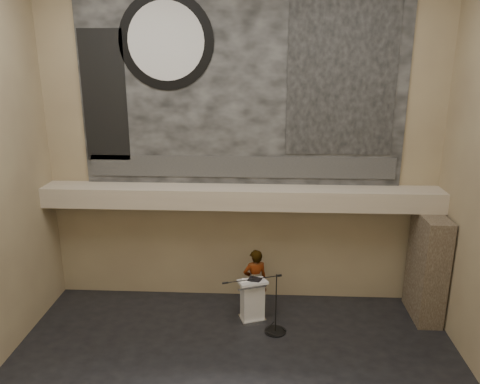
{
  "coord_description": "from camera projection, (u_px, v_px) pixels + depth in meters",
  "views": [
    {
      "loc": [
        0.55,
        -7.63,
        6.44
      ],
      "look_at": [
        0.0,
        3.2,
        3.2
      ],
      "focal_mm": 35.0,
      "sensor_mm": 36.0,
      "label": 1
    }
  ],
  "objects": [
    {
      "name": "banner_brick_print",
      "position": [
        104.0,
        96.0,
        11.55
      ],
      "size": [
        1.1,
        0.02,
        3.2
      ],
      "primitive_type": "cube",
      "color": "black",
      "rests_on": "banner"
    },
    {
      "name": "binder",
      "position": [
        255.0,
        280.0,
        11.42
      ],
      "size": [
        0.37,
        0.33,
        0.04
      ],
      "primitive_type": "cube",
      "rotation": [
        0.0,
        0.0,
        -0.34
      ],
      "color": "black",
      "rests_on": "lectern"
    },
    {
      "name": "banner_clock_rim",
      "position": [
        166.0,
        41.0,
        11.1
      ],
      "size": [
        2.3,
        0.02,
        2.3
      ],
      "primitive_type": "cylinder",
      "rotation": [
        1.57,
        0.0,
        0.0
      ],
      "color": "black",
      "rests_on": "banner"
    },
    {
      "name": "sprinkler_right",
      "position": [
        316.0,
        209.0,
        11.71
      ],
      "size": [
        0.04,
        0.04,
        0.06
      ],
      "primitive_type": "cylinder",
      "color": "#B2893D",
      "rests_on": "soffit"
    },
    {
      "name": "banner_building_print",
      "position": [
        342.0,
        81.0,
        11.15
      ],
      "size": [
        2.6,
        0.02,
        3.6
      ],
      "primitive_type": "cube",
      "color": "black",
      "rests_on": "banner"
    },
    {
      "name": "sprinkler_left",
      "position": [
        178.0,
        207.0,
        11.88
      ],
      "size": [
        0.04,
        0.04,
        0.06
      ],
      "primitive_type": "cylinder",
      "color": "#B2893D",
      "rests_on": "soffit"
    },
    {
      "name": "soffit",
      "position": [
        241.0,
        197.0,
        11.77
      ],
      "size": [
        10.0,
        0.8,
        0.5
      ],
      "primitive_type": "cube",
      "color": "tan",
      "rests_on": "wall_back"
    },
    {
      "name": "lectern",
      "position": [
        252.0,
        300.0,
        11.57
      ],
      "size": [
        0.8,
        0.68,
        1.13
      ],
      "rotation": [
        0.0,
        0.0,
        0.34
      ],
      "color": "silver",
      "rests_on": "floor"
    },
    {
      "name": "mic_stand",
      "position": [
        274.0,
        323.0,
        11.16
      ],
      "size": [
        1.49,
        0.69,
        1.52
      ],
      "rotation": [
        0.0,
        0.0,
        0.33
      ],
      "color": "black",
      "rests_on": "floor"
    },
    {
      "name": "banner_clock_face",
      "position": [
        166.0,
        41.0,
        11.08
      ],
      "size": [
        1.84,
        0.02,
        1.84
      ],
      "primitive_type": "cylinder",
      "rotation": [
        1.57,
        0.0,
        0.0
      ],
      "color": "silver",
      "rests_on": "banner"
    },
    {
      "name": "banner",
      "position": [
        242.0,
        84.0,
        11.34
      ],
      "size": [
        8.0,
        0.05,
        5.0
      ],
      "primitive_type": "cube",
      "color": "black",
      "rests_on": "wall_back"
    },
    {
      "name": "papers",
      "position": [
        246.0,
        281.0,
        11.37
      ],
      "size": [
        0.23,
        0.31,
        0.0
      ],
      "primitive_type": "cube",
      "rotation": [
        0.0,
        0.0,
        -0.04
      ],
      "color": "white",
      "rests_on": "lectern"
    },
    {
      "name": "speaker_person",
      "position": [
        255.0,
        281.0,
        11.91
      ],
      "size": [
        0.72,
        0.58,
        1.71
      ],
      "primitive_type": "imported",
      "rotation": [
        0.0,
        0.0,
        3.44
      ],
      "color": "white",
      "rests_on": "floor"
    },
    {
      "name": "wall_front",
      "position": [
        199.0,
        311.0,
        4.13
      ],
      "size": [
        10.0,
        0.02,
        8.5
      ],
      "primitive_type": "cube",
      "color": "#7D694F",
      "rests_on": "floor"
    },
    {
      "name": "stone_pier",
      "position": [
        427.0,
        267.0,
        11.58
      ],
      "size": [
        0.6,
        1.4,
        2.7
      ],
      "primitive_type": "cube",
      "color": "#3F3326",
      "rests_on": "floor"
    },
    {
      "name": "wall_back",
      "position": [
        242.0,
        143.0,
        11.78
      ],
      "size": [
        10.0,
        0.02,
        8.5
      ],
      "primitive_type": "cube",
      "color": "#7D694F",
      "rests_on": "floor"
    },
    {
      "name": "banner_text_strip",
      "position": [
        241.0,
        167.0,
        11.89
      ],
      "size": [
        7.76,
        0.02,
        0.55
      ],
      "primitive_type": "cube",
      "color": "#2D2D2D",
      "rests_on": "banner"
    }
  ]
}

